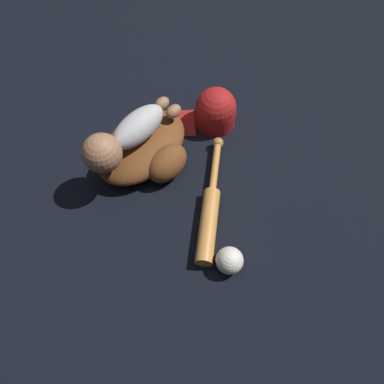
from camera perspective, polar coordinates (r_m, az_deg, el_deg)
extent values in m
plane|color=black|center=(1.32, -8.19, 7.01)|extent=(6.00, 6.00, 0.00)
ellipsoid|color=brown|center=(1.25, -7.65, 6.93)|extent=(0.37, 0.27, 0.11)
ellipsoid|color=brown|center=(1.20, -3.83, 4.42)|extent=(0.17, 0.12, 0.11)
ellipsoid|color=#B2B2B7|center=(1.17, -8.20, 9.83)|extent=(0.22, 0.13, 0.09)
sphere|color=#936647|center=(1.11, -13.53, 5.79)|extent=(0.12, 0.12, 0.12)
ellipsoid|color=#936647|center=(1.24, -2.82, 12.17)|extent=(0.06, 0.05, 0.04)
ellipsoid|color=#936647|center=(1.26, -4.60, 13.25)|extent=(0.06, 0.05, 0.04)
cylinder|color=#C6843D|center=(1.12, 2.47, -5.15)|extent=(0.24, 0.14, 0.05)
cylinder|color=#C6843D|center=(1.22, 3.55, 3.93)|extent=(0.19, 0.10, 0.02)
sphere|color=#A97034|center=(1.28, 3.98, 7.47)|extent=(0.04, 0.04, 0.04)
sphere|color=silver|center=(1.06, 5.74, -10.34)|extent=(0.08, 0.08, 0.08)
cylinder|color=maroon|center=(1.35, 3.55, 11.50)|extent=(0.14, 0.14, 0.07)
sphere|color=maroon|center=(1.32, 3.64, 12.64)|extent=(0.14, 0.14, 0.14)
cube|color=maroon|center=(1.37, -0.90, 10.51)|extent=(0.14, 0.12, 0.01)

